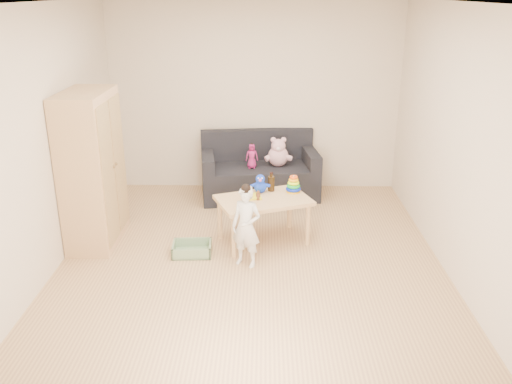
{
  "coord_description": "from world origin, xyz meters",
  "views": [
    {
      "loc": [
        0.14,
        -5.22,
        2.71
      ],
      "look_at": [
        0.05,
        0.25,
        0.65
      ],
      "focal_mm": 38.0,
      "sensor_mm": 36.0,
      "label": 1
    }
  ],
  "objects_px": {
    "play_table": "(263,220)",
    "toddler": "(246,227)",
    "sofa": "(260,181)",
    "wardrobe": "(92,169)"
  },
  "relations": [
    {
      "from": "play_table",
      "to": "toddler",
      "type": "xyz_separation_m",
      "value": [
        -0.17,
        -0.56,
        0.16
      ]
    },
    {
      "from": "toddler",
      "to": "sofa",
      "type": "bearing_deg",
      "value": 110.61
    },
    {
      "from": "wardrobe",
      "to": "sofa",
      "type": "height_order",
      "value": "wardrobe"
    },
    {
      "from": "play_table",
      "to": "toddler",
      "type": "distance_m",
      "value": 0.6
    },
    {
      "from": "sofa",
      "to": "toddler",
      "type": "height_order",
      "value": "toddler"
    },
    {
      "from": "wardrobe",
      "to": "play_table",
      "type": "bearing_deg",
      "value": -0.29
    },
    {
      "from": "toddler",
      "to": "play_table",
      "type": "bearing_deg",
      "value": 96.65
    },
    {
      "from": "sofa",
      "to": "toddler",
      "type": "bearing_deg",
      "value": -100.86
    },
    {
      "from": "wardrobe",
      "to": "play_table",
      "type": "height_order",
      "value": "wardrobe"
    },
    {
      "from": "sofa",
      "to": "play_table",
      "type": "relative_size",
      "value": 1.57
    }
  ]
}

